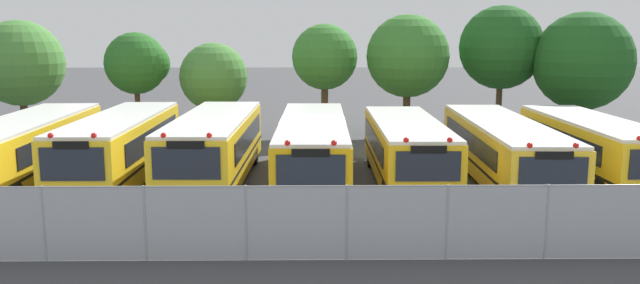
{
  "coord_description": "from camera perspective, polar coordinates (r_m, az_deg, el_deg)",
  "views": [
    {
      "loc": [
        -0.01,
        -24.3,
        5.77
      ],
      "look_at": [
        0.31,
        0.0,
        1.6
      ],
      "focal_mm": 36.46,
      "sensor_mm": 36.0,
      "label": 1
    }
  ],
  "objects": [
    {
      "name": "tree_0",
      "position": [
        37.16,
        -24.7,
        6.27
      ],
      "size": [
        4.45,
        4.45,
        6.35
      ],
      "color": "#4C3823",
      "rests_on": "ground_plane"
    },
    {
      "name": "school_bus_2",
      "position": [
        25.18,
        -9.25,
        -0.33
      ],
      "size": [
        2.81,
        10.46,
        2.71
      ],
      "rotation": [
        0.0,
        0.0,
        3.12
      ],
      "color": "yellow",
      "rests_on": "ground_plane"
    },
    {
      "name": "tree_1",
      "position": [
        35.39,
        -15.62,
        6.65
      ],
      "size": [
        3.41,
        3.23,
        5.71
      ],
      "color": "#4C3823",
      "rests_on": "ground_plane"
    },
    {
      "name": "tree_3",
      "position": [
        36.03,
        0.48,
        7.43
      ],
      "size": [
        3.62,
        3.62,
        6.17
      ],
      "color": "#4C3823",
      "rests_on": "ground_plane"
    },
    {
      "name": "school_bus_6",
      "position": [
        27.06,
        22.81,
        -0.43
      ],
      "size": [
        2.59,
        9.99,
        2.57
      ],
      "rotation": [
        0.0,
        0.0,
        3.15
      ],
      "color": "yellow",
      "rests_on": "ground_plane"
    },
    {
      "name": "tree_5",
      "position": [
        37.14,
        15.89,
        7.97
      ],
      "size": [
        4.56,
        4.56,
        7.16
      ],
      "color": "#4C3823",
      "rests_on": "ground_plane"
    },
    {
      "name": "ground_plane",
      "position": [
        24.98,
        -0.72,
        -3.62
      ],
      "size": [
        160.0,
        160.0,
        0.0
      ],
      "primitive_type": "plane",
      "color": "#424244"
    },
    {
      "name": "chainlink_fence",
      "position": [
        16.51,
        -2.08,
        -7.0
      ],
      "size": [
        28.0,
        0.07,
        1.96
      ],
      "color": "#9EA0A3",
      "rests_on": "ground_plane"
    },
    {
      "name": "tree_2",
      "position": [
        35.04,
        -9.33,
        5.72
      ],
      "size": [
        3.6,
        3.6,
        5.17
      ],
      "color": "#4C3823",
      "rests_on": "ground_plane"
    },
    {
      "name": "school_bus_5",
      "position": [
        25.73,
        15.71,
        -0.57
      ],
      "size": [
        2.84,
        11.64,
        2.52
      ],
      "rotation": [
        0.0,
        0.0,
        3.11
      ],
      "color": "yellow",
      "rests_on": "ground_plane"
    },
    {
      "name": "tree_4",
      "position": [
        35.93,
        7.91,
        7.41
      ],
      "size": [
        4.5,
        4.5,
        6.67
      ],
      "color": "#4C3823",
      "rests_on": "ground_plane"
    },
    {
      "name": "school_bus_4",
      "position": [
        24.85,
        7.6,
        -0.61
      ],
      "size": [
        2.57,
        9.82,
        2.55
      ],
      "rotation": [
        0.0,
        0.0,
        3.13
      ],
      "color": "yellow",
      "rests_on": "ground_plane"
    },
    {
      "name": "tree_6",
      "position": [
        36.55,
        21.84,
        6.55
      ],
      "size": [
        5.11,
        5.11,
        6.77
      ],
      "color": "#4C3823",
      "rests_on": "ground_plane"
    },
    {
      "name": "school_bus_0",
      "position": [
        27.0,
        -24.39,
        -0.48
      ],
      "size": [
        2.87,
        11.07,
        2.64
      ],
      "rotation": [
        0.0,
        0.0,
        3.17
      ],
      "color": "yellow",
      "rests_on": "ground_plane"
    },
    {
      "name": "school_bus_1",
      "position": [
        25.66,
        -17.09,
        -0.42
      ],
      "size": [
        2.45,
        10.22,
        2.74
      ],
      "rotation": [
        0.0,
        0.0,
        3.14
      ],
      "color": "yellow",
      "rests_on": "ground_plane"
    },
    {
      "name": "school_bus_3",
      "position": [
        24.68,
        -0.63,
        -0.53
      ],
      "size": [
        2.7,
        11.49,
        2.6
      ],
      "rotation": [
        0.0,
        0.0,
        3.13
      ],
      "color": "#EAA80C",
      "rests_on": "ground_plane"
    }
  ]
}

